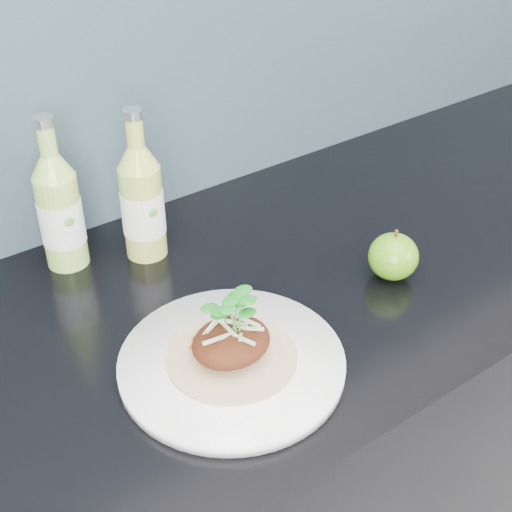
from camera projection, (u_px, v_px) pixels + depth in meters
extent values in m
cube|color=black|center=(231.00, 504.00, 1.23)|extent=(4.00, 0.60, 0.90)
cylinder|color=white|center=(232.00, 363.00, 0.86)|extent=(0.36, 0.36, 0.02)
cylinder|color=tan|center=(232.00, 357.00, 0.86)|extent=(0.16, 0.16, 0.00)
ellipsoid|color=#51210F|center=(231.00, 342.00, 0.84)|extent=(0.10, 0.08, 0.04)
ellipsoid|color=#37820E|center=(393.00, 256.00, 1.01)|extent=(0.08, 0.08, 0.07)
cylinder|color=#472D14|center=(396.00, 235.00, 0.98)|extent=(0.01, 0.00, 0.01)
cylinder|color=#A2C853|center=(62.00, 221.00, 1.01)|extent=(0.08, 0.08, 0.14)
cone|color=#A2C853|center=(52.00, 166.00, 0.96)|extent=(0.06, 0.06, 0.03)
cylinder|color=#A2C853|center=(47.00, 141.00, 0.94)|extent=(0.02, 0.02, 0.04)
cylinder|color=silver|center=(43.00, 121.00, 0.93)|extent=(0.03, 0.03, 0.01)
cylinder|color=white|center=(62.00, 220.00, 1.01)|extent=(0.08, 0.08, 0.07)
ellipsoid|color=#59A533|center=(69.00, 222.00, 0.98)|extent=(0.01, 0.00, 0.01)
cylinder|color=#ACBD4F|center=(143.00, 212.00, 1.03)|extent=(0.06, 0.06, 0.14)
cone|color=#ACBD4F|center=(137.00, 157.00, 0.98)|extent=(0.06, 0.06, 0.03)
cylinder|color=#ACBD4F|center=(135.00, 133.00, 0.96)|extent=(0.02, 0.02, 0.04)
cylinder|color=silver|center=(133.00, 114.00, 0.95)|extent=(0.03, 0.03, 0.01)
cylinder|color=white|center=(143.00, 211.00, 1.03)|extent=(0.07, 0.07, 0.07)
ellipsoid|color=#59A533|center=(153.00, 213.00, 1.00)|extent=(0.01, 0.00, 0.01)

